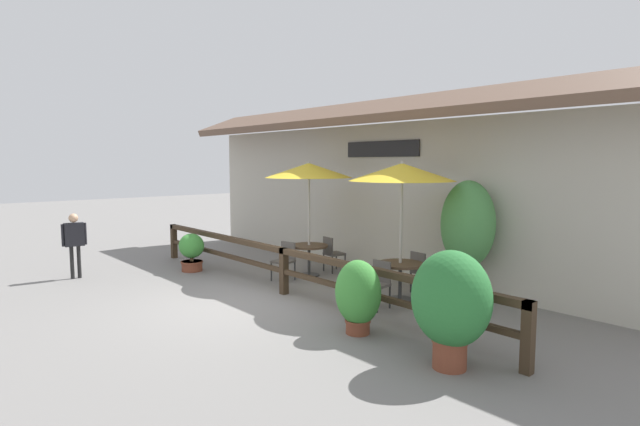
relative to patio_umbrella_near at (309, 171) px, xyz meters
The scene contains 16 objects.
ground_plane 3.65m from the patio_umbrella_near, 69.41° to the right, with size 60.00×60.00×0.00m, color slate.
building_facade 1.89m from the patio_umbrella_near, 59.64° to the left, with size 14.28×1.49×4.23m.
patio_railing 2.49m from the patio_umbrella_near, 57.08° to the right, with size 10.40×0.14×0.95m.
patio_umbrella_near is the anchor object (origin of this frame).
dining_table_near 1.90m from the patio_umbrella_near, ahead, with size 0.90×0.90×0.74m.
chair_near_streetside 2.12m from the patio_umbrella_near, 91.48° to the right, with size 0.51×0.51×0.87m.
chair_near_wallside 2.12m from the patio_umbrella_near, 86.01° to the left, with size 0.48×0.48×0.87m.
patio_umbrella_middle 2.79m from the patio_umbrella_near, ahead, with size 2.05×2.05×2.71m.
dining_table_middle 3.37m from the patio_umbrella_near, ahead, with size 0.90×0.90×0.74m.
chair_middle_streetside 3.56m from the patio_umbrella_near, 14.36° to the right, with size 0.46×0.46×0.87m.
chair_middle_wallside 3.49m from the patio_umbrella_near, 14.35° to the left, with size 0.46×0.46×0.87m.
potted_plant_broad_leaf 5.92m from the patio_umbrella_near, 21.04° to the right, with size 1.06×0.96×1.56m.
potted_plant_small_flowering 3.56m from the patio_umbrella_near, 141.27° to the right, with size 0.67×0.60×0.93m.
potted_plant_entrance_palm 4.52m from the patio_umbrella_near, 29.08° to the right, with size 0.76×0.68×1.17m.
potted_plant_tall_tropical 3.88m from the patio_umbrella_near, 16.35° to the left, with size 1.07×0.96×2.34m.
pedestrian 5.63m from the patio_umbrella_near, 128.23° to the right, with size 0.22×0.54×1.51m.
Camera 1 is at (8.01, -4.96, 2.68)m, focal length 28.00 mm.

